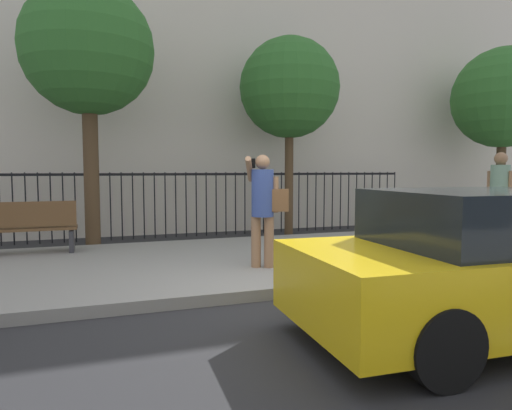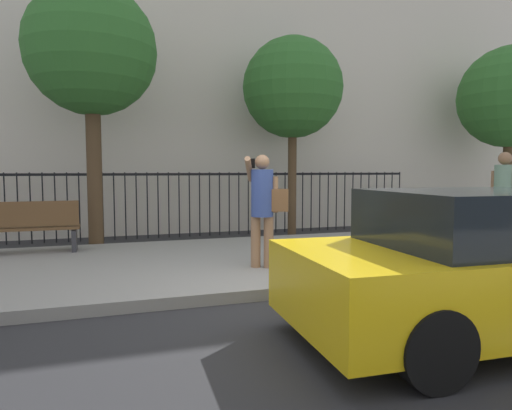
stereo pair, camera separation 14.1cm
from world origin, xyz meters
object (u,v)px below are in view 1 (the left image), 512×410
at_px(pedestrian_walking, 500,193).
at_px(street_tree_near, 289,89).
at_px(taxi_yellow, 497,265).
at_px(street_tree_mid, 88,51).
at_px(street_bench, 29,227).
at_px(pedestrian_on_phone, 264,202).
at_px(street_tree_far, 503,98).

relative_size(pedestrian_walking, street_tree_near, 0.38).
xyz_separation_m(taxi_yellow, street_tree_mid, (-3.84, 6.40, 3.31)).
bearing_deg(taxi_yellow, street_bench, 131.83).
bearing_deg(street_bench, street_tree_near, 14.15).
height_order(pedestrian_on_phone, street_tree_near, street_tree_near).
xyz_separation_m(pedestrian_walking, street_bench, (-8.35, 2.33, -0.56)).
xyz_separation_m(pedestrian_walking, street_tree_mid, (-7.29, 3.26, 2.80)).
relative_size(taxi_yellow, street_tree_near, 0.88).
height_order(pedestrian_walking, street_bench, pedestrian_walking).
distance_m(street_bench, street_tree_near, 6.54).
bearing_deg(street_tree_far, taxi_yellow, -137.67).
relative_size(pedestrian_walking, street_tree_mid, 0.34).
height_order(street_bench, street_tree_near, street_tree_near).
distance_m(taxi_yellow, street_tree_mid, 8.17).
relative_size(street_bench, street_tree_far, 0.31).
height_order(street_bench, street_tree_mid, street_tree_mid).
bearing_deg(street_bench, pedestrian_on_phone, -33.95).
relative_size(taxi_yellow, pedestrian_on_phone, 2.46).
height_order(pedestrian_walking, street_tree_near, street_tree_near).
distance_m(street_tree_near, street_tree_mid, 4.63).
height_order(pedestrian_on_phone, street_tree_far, street_tree_far).
height_order(taxi_yellow, street_tree_near, street_tree_near).
xyz_separation_m(pedestrian_walking, street_tree_near, (-2.70, 3.76, 2.42)).
height_order(street_bench, street_tree_far, street_tree_far).
relative_size(street_tree_near, street_tree_mid, 0.91).
bearing_deg(street_tree_mid, street_tree_far, 0.60).
xyz_separation_m(taxi_yellow, street_bench, (-4.90, 5.48, -0.05)).
bearing_deg(pedestrian_on_phone, street_tree_near, 61.44).
xyz_separation_m(pedestrian_on_phone, street_bench, (-3.57, 2.40, -0.51)).
bearing_deg(street_tree_near, street_bench, -165.85).
distance_m(taxi_yellow, pedestrian_on_phone, 3.39).
relative_size(street_bench, street_tree_near, 0.33).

